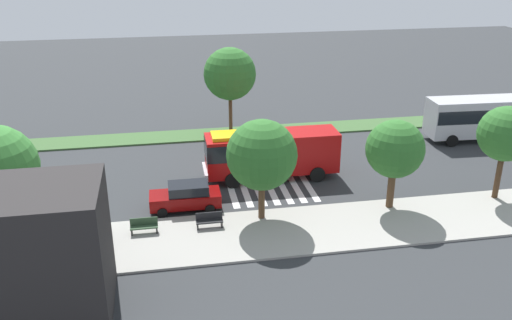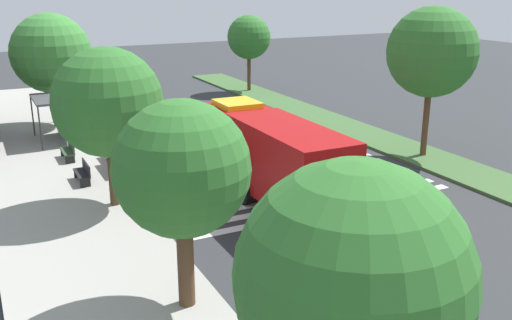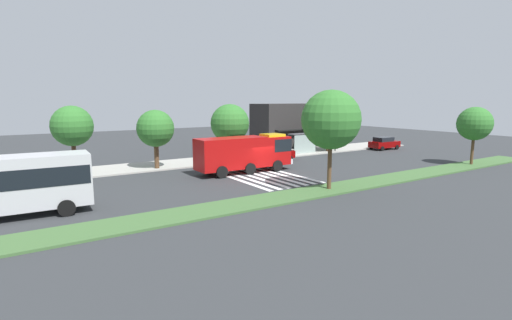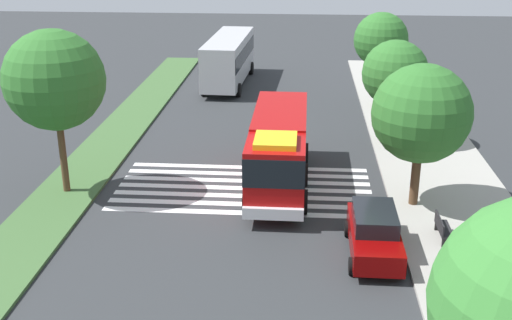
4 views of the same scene
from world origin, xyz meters
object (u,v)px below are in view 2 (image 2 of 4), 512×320
object	(u,v)px
sidewalk_tree_center	(108,103)
sidewalk_tree_west	(182,170)
fire_truck	(267,151)
bench_west_of_shelter	(83,172)
bench_near_shelter	(69,151)
sidewalk_tree_far_west	(353,279)
bus_stop_shelter	(54,110)
sidewalk_tree_east	(51,54)
median_tree_west	(249,37)
parked_car_mid	(70,88)
median_tree_far_west	(432,52)
street_lamp	(57,62)
parked_car_west	(138,151)

from	to	relation	value
sidewalk_tree_center	sidewalk_tree_west	bearing A→B (deg)	180.00
fire_truck	bench_west_of_shelter	distance (m)	8.40
bench_near_shelter	fire_truck	bearing A→B (deg)	-142.36
sidewalk_tree_far_west	sidewalk_tree_west	world-z (taller)	sidewalk_tree_far_west
bus_stop_shelter	sidewalk_tree_east	world-z (taller)	sidewalk_tree_east
sidewalk_tree_center	median_tree_west	world-z (taller)	sidewalk_tree_center
parked_car_mid	sidewalk_tree_west	size ratio (longest dim) A/B	0.78
fire_truck	bus_stop_shelter	bearing A→B (deg)	28.32
fire_truck	sidewalk_tree_west	distance (m)	9.36
sidewalk_tree_center	median_tree_far_west	size ratio (longest dim) A/B	0.84
median_tree_far_west	median_tree_west	world-z (taller)	median_tree_far_west
street_lamp	median_tree_far_west	world-z (taller)	median_tree_far_west
parked_car_mid	street_lamp	world-z (taller)	street_lamp
parked_car_west	sidewalk_tree_far_west	world-z (taller)	sidewalk_tree_far_west
sidewalk_tree_far_west	median_tree_far_west	size ratio (longest dim) A/B	0.83
median_tree_west	bench_west_of_shelter	bearing A→B (deg)	135.79
median_tree_west	median_tree_far_west	bearing A→B (deg)	180.00
parked_car_west	bench_west_of_shelter	bearing A→B (deg)	113.41
parked_car_mid	sidewalk_tree_far_west	xyz separation A→B (m)	(-39.21, 2.20, 3.69)
parked_car_west	sidewalk_tree_far_west	bearing A→B (deg)	174.24
fire_truck	median_tree_far_west	world-z (taller)	median_tree_far_west
fire_truck	street_lamp	size ratio (longest dim) A/B	1.50
sidewalk_tree_west	sidewalk_tree_east	world-z (taller)	sidewalk_tree_east
bench_near_shelter	sidewalk_tree_center	size ratio (longest dim) A/B	0.25
fire_truck	sidewalk_tree_far_west	distance (m)	15.69
street_lamp	parked_car_mid	bearing A→B (deg)	-13.21
bus_stop_shelter	bench_near_shelter	size ratio (longest dim) A/B	2.19
street_lamp	sidewalk_tree_far_west	xyz separation A→B (m)	(-31.56, 0.40, 0.69)
parked_car_west	sidewalk_tree_center	distance (m)	6.04
parked_car_west	street_lamp	world-z (taller)	street_lamp
bus_stop_shelter	sidewalk_tree_west	xyz separation A→B (m)	(-19.49, -0.65, 2.19)
sidewalk_tree_far_west	parked_car_mid	bearing A→B (deg)	-3.21
bus_stop_shelter	sidewalk_tree_far_west	distance (m)	27.07
sidewalk_tree_center	sidewalk_tree_east	world-z (taller)	sidewalk_tree_east
parked_car_west	bench_west_of_shelter	distance (m)	3.08
bench_near_shelter	bench_west_of_shelter	size ratio (longest dim) A/B	1.00
sidewalk_tree_far_west	sidewalk_tree_east	world-z (taller)	sidewalk_tree_east
parked_car_west	bus_stop_shelter	distance (m)	7.28
bench_west_of_shelter	sidewalk_tree_east	xyz separation A→B (m)	(11.55, -0.62, 3.98)
parked_car_mid	median_tree_west	world-z (taller)	median_tree_west
street_lamp	sidewalk_tree_east	xyz separation A→B (m)	(-0.92, 0.40, 0.66)
sidewalk_tree_west	sidewalk_tree_center	size ratio (longest dim) A/B	0.92
median_tree_far_west	bench_west_of_shelter	bearing A→B (deg)	77.85
street_lamp	median_tree_far_west	size ratio (longest dim) A/B	0.85
parked_car_mid	bench_near_shelter	world-z (taller)	parked_car_mid
bus_stop_shelter	sidewalk_tree_center	xyz separation A→B (m)	(-11.12, -0.65, 2.41)
bench_west_of_shelter	sidewalk_tree_east	size ratio (longest dim) A/B	0.23
fire_truck	street_lamp	world-z (taller)	street_lamp
fire_truck	median_tree_far_west	size ratio (longest dim) A/B	1.29
sidewalk_tree_west	median_tree_far_west	distance (m)	17.90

